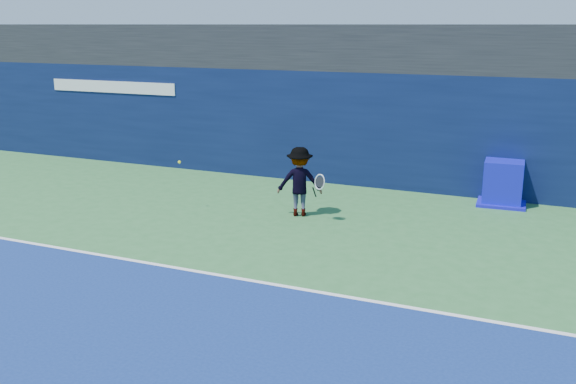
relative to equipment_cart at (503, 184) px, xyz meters
name	(u,v)px	position (x,y,z in m)	size (l,w,h in m)	color
ground	(74,347)	(-4.58, -9.72, -0.49)	(80.00, 80.00, 0.00)	#306B35
baseline	(192,270)	(-4.58, -6.72, -0.48)	(24.00, 0.10, 0.01)	white
stadium_band	(347,46)	(-4.58, 1.78, 3.11)	(36.00, 3.00, 1.20)	black
back_wall_assembly	(334,126)	(-4.59, 0.78, 1.01)	(36.00, 1.03, 3.00)	#0A1438
equipment_cart	(503,184)	(0.00, 0.00, 0.00)	(1.17, 1.17, 1.07)	#0C0DB2
tennis_player	(300,182)	(-4.13, -2.81, 0.30)	(1.31, 0.89, 1.57)	silver
tennis_ball	(179,162)	(-6.84, -3.48, 0.65)	(0.07, 0.07, 0.07)	#F5F61B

